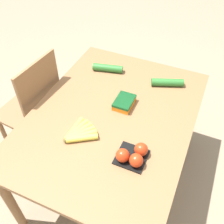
{
  "coord_description": "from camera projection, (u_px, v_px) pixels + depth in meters",
  "views": [
    {
      "loc": [
        -1.06,
        -0.47,
        1.92
      ],
      "look_at": [
        0.0,
        0.0,
        0.76
      ],
      "focal_mm": 42.0,
      "sensor_mm": 36.0,
      "label": 1
    }
  ],
  "objects": [
    {
      "name": "carrot_bag",
      "position": [
        124.0,
        102.0,
        1.71
      ],
      "size": [
        0.16,
        0.11,
        0.05
      ],
      "color": "orange",
      "rests_on": "dining_table"
    },
    {
      "name": "ground_plane",
      "position": [
        112.0,
        176.0,
        2.18
      ],
      "size": [
        12.0,
        12.0,
        0.0
      ],
      "primitive_type": "plane",
      "color": "gray"
    },
    {
      "name": "dining_table",
      "position": [
        112.0,
        125.0,
        1.72
      ],
      "size": [
        1.35,
        1.0,
        0.73
      ],
      "color": "olive",
      "rests_on": "ground_plane"
    },
    {
      "name": "banana_bunch",
      "position": [
        79.0,
        133.0,
        1.53
      ],
      "size": [
        0.2,
        0.18,
        0.04
      ],
      "color": "brown",
      "rests_on": "dining_table"
    },
    {
      "name": "tomato_pack",
      "position": [
        133.0,
        155.0,
        1.4
      ],
      "size": [
        0.16,
        0.16,
        0.08
      ],
      "color": "black",
      "rests_on": "dining_table"
    },
    {
      "name": "cucumber_near",
      "position": [
        108.0,
        68.0,
        1.97
      ],
      "size": [
        0.11,
        0.23,
        0.05
      ],
      "color": "#2D702D",
      "rests_on": "dining_table"
    },
    {
      "name": "chair",
      "position": [
        34.0,
        109.0,
        2.03
      ],
      "size": [
        0.45,
        0.44,
        0.97
      ],
      "rotation": [
        0.0,
        0.0,
        3.05
      ],
      "color": "#8E6642",
      "rests_on": "ground_plane"
    },
    {
      "name": "cucumber_far",
      "position": [
        167.0,
        82.0,
        1.85
      ],
      "size": [
        0.13,
        0.23,
        0.05
      ],
      "color": "#2D702D",
      "rests_on": "dining_table"
    }
  ]
}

